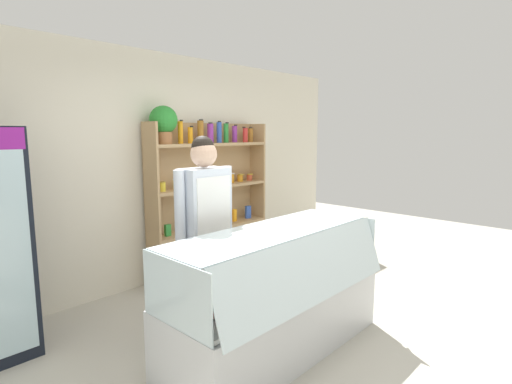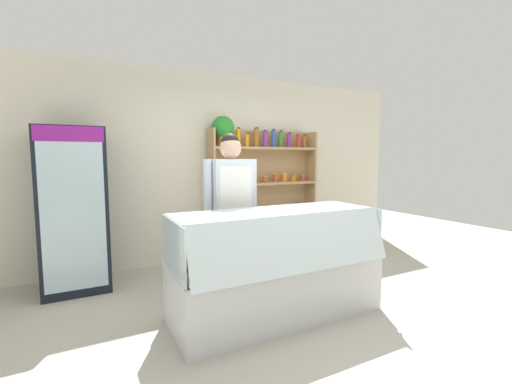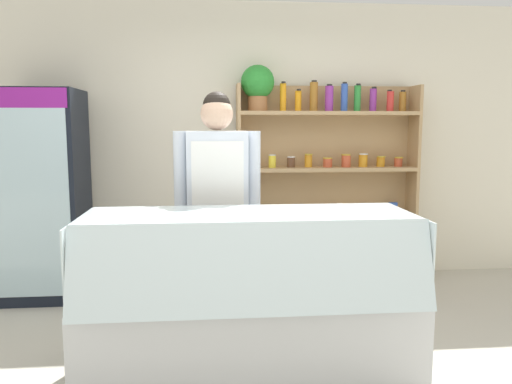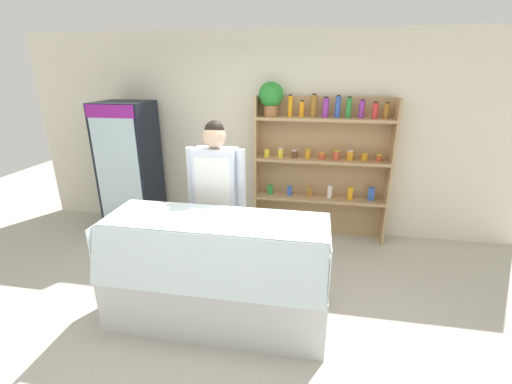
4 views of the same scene
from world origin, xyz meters
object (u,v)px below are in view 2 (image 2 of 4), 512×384
object	(u,v)px
shop_clerk	(231,199)
deli_display_case	(276,283)
drinks_fridge	(74,210)
shelving_unit	(257,177)

from	to	relation	value
shop_clerk	deli_display_case	bearing A→B (deg)	-75.84
deli_display_case	shop_clerk	size ratio (longest dim) A/B	1.12
drinks_fridge	shop_clerk	bearing A→B (deg)	-31.93
deli_display_case	shop_clerk	world-z (taller)	shop_clerk
shelving_unit	shop_clerk	xyz separation A→B (m)	(-0.97, -1.23, -0.15)
drinks_fridge	deli_display_case	distance (m)	2.40
drinks_fridge	shop_clerk	xyz separation A→B (m)	(1.51, -0.94, 0.14)
drinks_fridge	deli_display_case	size ratio (longest dim) A/B	0.93
shelving_unit	drinks_fridge	bearing A→B (deg)	-173.30
drinks_fridge	shelving_unit	world-z (taller)	shelving_unit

